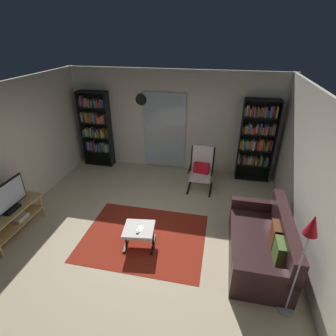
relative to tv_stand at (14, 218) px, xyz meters
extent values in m
plane|color=beige|center=(2.33, 0.39, -0.35)|extent=(7.02, 7.02, 0.00)
cube|color=silver|center=(2.33, 3.29, 0.95)|extent=(5.60, 0.06, 2.60)
cube|color=silver|center=(5.03, 0.39, 0.95)|extent=(0.06, 6.00, 2.60)
cube|color=silver|center=(2.12, 3.22, 0.70)|extent=(1.10, 0.01, 2.00)
cube|color=maroon|center=(2.35, 0.37, -0.35)|extent=(2.23, 1.72, 0.01)
cube|color=tan|center=(0.00, -0.02, 0.17)|extent=(0.41, 1.24, 0.02)
cube|color=tan|center=(0.00, -0.02, -0.11)|extent=(0.37, 1.18, 0.02)
cylinder|color=tan|center=(0.15, 0.55, -0.09)|extent=(0.05, 0.05, 0.51)
cylinder|color=tan|center=(-0.15, 0.55, -0.09)|extent=(0.05, 0.05, 0.51)
cube|color=silver|center=(0.00, 0.10, -0.06)|extent=(0.25, 0.28, 0.07)
cube|color=black|center=(0.00, -0.02, 0.21)|extent=(0.20, 0.32, 0.05)
cube|color=black|center=(0.00, -0.02, 0.48)|extent=(0.04, 0.85, 0.49)
cube|color=silver|center=(0.02, -0.02, 0.48)|extent=(0.01, 0.80, 0.44)
cube|color=black|center=(-0.12, 3.03, 0.67)|extent=(0.02, 0.30, 2.04)
cube|color=black|center=(0.65, 3.03, 0.67)|extent=(0.02, 0.30, 2.04)
cube|color=black|center=(0.27, 3.18, 0.67)|extent=(0.79, 0.02, 2.04)
cube|color=black|center=(0.27, 3.03, -0.33)|extent=(0.76, 0.28, 0.02)
cube|color=black|center=(0.27, 3.03, 0.06)|extent=(0.76, 0.28, 0.02)
cube|color=black|center=(0.27, 3.03, 0.47)|extent=(0.76, 0.28, 0.02)
cube|color=black|center=(0.27, 3.03, 0.87)|extent=(0.76, 0.28, 0.02)
cube|color=black|center=(0.27, 3.03, 1.28)|extent=(0.76, 0.28, 0.02)
cube|color=black|center=(0.27, 3.03, 1.67)|extent=(0.76, 0.28, 0.02)
cube|color=black|center=(-0.08, 3.05, 0.19)|extent=(0.04, 0.15, 0.24)
cube|color=#8E4695|center=(-0.04, 3.05, 0.19)|extent=(0.03, 0.16, 0.24)
cube|color=teal|center=(0.01, 3.03, 0.19)|extent=(0.04, 0.14, 0.24)
cube|color=#8E3A95|center=(0.06, 3.03, 0.17)|extent=(0.04, 0.11, 0.22)
cube|color=#923E8F|center=(0.11, 3.02, 0.20)|extent=(0.04, 0.17, 0.27)
cube|color=#559792|center=(0.16, 3.04, 0.16)|extent=(0.04, 0.10, 0.19)
cube|color=brown|center=(0.21, 3.02, 0.16)|extent=(0.04, 0.23, 0.19)
cube|color=beige|center=(0.25, 3.02, 0.17)|extent=(0.03, 0.15, 0.20)
cube|color=#27262D|center=(0.30, 3.04, 0.15)|extent=(0.03, 0.20, 0.18)
cube|color=#2A64B4|center=(0.34, 3.02, 0.19)|extent=(0.03, 0.24, 0.25)
cube|color=brown|center=(0.37, 3.04, 0.19)|extent=(0.03, 0.16, 0.26)
cube|color=brown|center=(0.40, 3.03, 0.19)|extent=(0.03, 0.16, 0.25)
cube|color=teal|center=(0.44, 3.03, 0.20)|extent=(0.03, 0.12, 0.26)
cube|color=teal|center=(0.47, 3.03, 0.19)|extent=(0.03, 0.20, 0.25)
cube|color=gold|center=(0.51, 3.03, 0.17)|extent=(0.02, 0.22, 0.21)
cube|color=beige|center=(0.55, 3.04, 0.17)|extent=(0.04, 0.22, 0.21)
cube|color=teal|center=(0.59, 3.04, 0.17)|extent=(0.03, 0.15, 0.21)
cube|color=#437C4E|center=(-0.08, 3.02, 0.57)|extent=(0.04, 0.19, 0.19)
cube|color=beige|center=(-0.03, 3.02, 0.59)|extent=(0.04, 0.12, 0.23)
cube|color=olive|center=(0.01, 3.04, 0.57)|extent=(0.03, 0.18, 0.20)
cube|color=slate|center=(0.05, 3.04, 0.58)|extent=(0.03, 0.19, 0.21)
cube|color=teal|center=(0.09, 3.04, 0.55)|extent=(0.03, 0.14, 0.15)
cube|color=gold|center=(0.14, 3.02, 0.60)|extent=(0.03, 0.18, 0.25)
cube|color=#26242F|center=(0.18, 3.03, 0.59)|extent=(0.03, 0.10, 0.23)
cube|color=#2A64A4|center=(0.21, 3.02, 0.58)|extent=(0.02, 0.21, 0.22)
cube|color=#9B913E|center=(0.25, 3.02, 0.55)|extent=(0.04, 0.15, 0.15)
cube|color=orange|center=(0.28, 3.05, 0.55)|extent=(0.02, 0.24, 0.15)
cube|color=purple|center=(0.33, 3.03, 0.58)|extent=(0.04, 0.16, 0.22)
cube|color=#417A52|center=(0.37, 3.02, 0.57)|extent=(0.03, 0.17, 0.19)
cube|color=#337B52|center=(0.41, 3.05, 0.56)|extent=(0.04, 0.17, 0.16)
cube|color=gold|center=(0.45, 3.03, 0.60)|extent=(0.02, 0.24, 0.25)
cube|color=orange|center=(0.49, 3.05, 0.56)|extent=(0.04, 0.18, 0.18)
cube|color=#944783|center=(0.53, 3.04, 0.56)|extent=(0.02, 0.17, 0.16)
cube|color=#33844F|center=(0.56, 3.04, 0.60)|extent=(0.02, 0.12, 0.26)
cube|color=olive|center=(0.60, 3.03, 0.57)|extent=(0.03, 0.10, 0.19)
cube|color=beige|center=(-0.09, 3.04, 1.01)|extent=(0.02, 0.17, 0.25)
cube|color=teal|center=(-0.05, 3.05, 0.98)|extent=(0.04, 0.17, 0.20)
cube|color=#2E241C|center=(-0.01, 3.03, 0.96)|extent=(0.03, 0.16, 0.15)
cube|color=gold|center=(0.03, 3.02, 1.01)|extent=(0.02, 0.15, 0.26)
cube|color=orange|center=(0.06, 3.02, 0.99)|extent=(0.02, 0.15, 0.21)
cube|color=#358A45|center=(0.10, 3.03, 1.01)|extent=(0.03, 0.16, 0.25)
cube|color=olive|center=(0.13, 3.04, 0.96)|extent=(0.03, 0.21, 0.17)
cube|color=#C73F39|center=(0.17, 3.04, 1.01)|extent=(0.03, 0.21, 0.27)
cube|color=teal|center=(0.21, 3.03, 1.00)|extent=(0.04, 0.10, 0.25)
cube|color=#AA9C2E|center=(0.25, 3.03, 1.00)|extent=(0.04, 0.13, 0.23)
cube|color=#598999|center=(0.29, 3.02, 1.01)|extent=(0.03, 0.23, 0.25)
cube|color=brown|center=(0.33, 3.05, 0.96)|extent=(0.04, 0.14, 0.16)
cube|color=#BF3D2D|center=(0.37, 3.03, 0.99)|extent=(0.03, 0.22, 0.22)
cube|color=gold|center=(0.41, 3.02, 0.96)|extent=(0.04, 0.19, 0.15)
cube|color=#91439A|center=(0.46, 3.04, 0.97)|extent=(0.03, 0.19, 0.18)
cube|color=orange|center=(0.51, 3.02, 0.99)|extent=(0.04, 0.19, 0.21)
cube|color=#8B3F86|center=(0.56, 3.05, 1.01)|extent=(0.04, 0.21, 0.25)
cube|color=brown|center=(0.60, 3.05, 0.96)|extent=(0.03, 0.13, 0.16)
cube|color=#974189|center=(-0.09, 3.02, 1.38)|extent=(0.03, 0.10, 0.18)
cube|color=#C7B0A0|center=(-0.05, 3.04, 1.42)|extent=(0.02, 0.14, 0.27)
cube|color=#903A82|center=(-0.01, 3.04, 1.41)|extent=(0.04, 0.18, 0.23)
cube|color=red|center=(0.04, 3.02, 1.37)|extent=(0.04, 0.15, 0.16)
cube|color=beige|center=(0.09, 3.02, 1.40)|extent=(0.02, 0.15, 0.22)
cube|color=beige|center=(0.12, 3.05, 1.38)|extent=(0.04, 0.12, 0.19)
cube|color=#AA9A34|center=(0.17, 3.05, 1.39)|extent=(0.03, 0.17, 0.19)
cube|color=red|center=(0.21, 3.02, 1.39)|extent=(0.04, 0.24, 0.21)
cube|color=#3468A2|center=(0.26, 3.04, 1.38)|extent=(0.04, 0.20, 0.18)
cube|color=#2F8041|center=(0.31, 3.04, 1.40)|extent=(0.03, 0.11, 0.22)
cube|color=#5A8FA5|center=(0.34, 3.04, 1.39)|extent=(0.02, 0.16, 0.21)
cube|color=#3C8253|center=(0.38, 3.02, 1.38)|extent=(0.04, 0.19, 0.18)
cube|color=#C83F30|center=(0.42, 3.03, 1.40)|extent=(0.02, 0.16, 0.23)
cube|color=red|center=(0.46, 3.03, 1.37)|extent=(0.03, 0.17, 0.16)
cube|color=#3D5AA5|center=(0.50, 3.04, 1.40)|extent=(0.03, 0.17, 0.23)
cube|color=#D63E31|center=(0.54, 3.03, 1.40)|extent=(0.02, 0.10, 0.23)
cube|color=#3C5CB3|center=(0.57, 3.04, 1.40)|extent=(0.04, 0.17, 0.22)
cube|color=black|center=(4.03, 3.04, 0.67)|extent=(0.02, 0.30, 2.04)
cube|color=black|center=(4.83, 3.04, 0.67)|extent=(0.02, 0.30, 2.04)
cube|color=black|center=(4.43, 3.18, 0.67)|extent=(0.82, 0.02, 2.04)
cube|color=black|center=(4.43, 3.04, -0.33)|extent=(0.79, 0.28, 0.02)
cube|color=black|center=(4.43, 3.04, 0.06)|extent=(0.79, 0.28, 0.02)
cube|color=black|center=(4.43, 3.04, 0.47)|extent=(0.79, 0.28, 0.02)
cube|color=black|center=(4.43, 3.04, 0.87)|extent=(0.79, 0.28, 0.02)
cube|color=black|center=(4.43, 3.04, 1.28)|extent=(0.79, 0.28, 0.02)
cube|color=black|center=(4.43, 3.04, 1.67)|extent=(0.79, 0.28, 0.02)
cube|color=#BCB89D|center=(4.07, 3.05, 0.20)|extent=(0.03, 0.20, 0.27)
cube|color=#933C83|center=(4.10, 3.06, 0.15)|extent=(0.03, 0.19, 0.16)
cube|color=#25212A|center=(4.14, 3.03, 0.18)|extent=(0.04, 0.12, 0.22)
cube|color=#417840|center=(4.18, 3.02, 0.16)|extent=(0.02, 0.18, 0.20)
cube|color=olive|center=(4.22, 3.05, 0.15)|extent=(0.04, 0.20, 0.18)
cube|color=red|center=(4.27, 3.06, 0.15)|extent=(0.03, 0.22, 0.16)
cube|color=#BBBBA4|center=(4.31, 3.05, 0.14)|extent=(0.04, 0.18, 0.15)
cube|color=beige|center=(4.36, 3.04, 0.16)|extent=(0.04, 0.15, 0.19)
cube|color=#417E53|center=(4.41, 3.04, 0.16)|extent=(0.04, 0.19, 0.19)
cube|color=red|center=(4.45, 3.06, 0.16)|extent=(0.03, 0.11, 0.19)
cube|color=gold|center=(4.49, 3.06, 0.15)|extent=(0.04, 0.20, 0.17)
cube|color=brown|center=(4.53, 3.03, 0.15)|extent=(0.02, 0.12, 0.17)
cube|color=#3C8141|center=(4.57, 3.03, 0.14)|extent=(0.04, 0.16, 0.15)
cube|color=#BBBAA5|center=(4.61, 3.04, 0.19)|extent=(0.02, 0.19, 0.25)
cube|color=#979936|center=(4.64, 3.05, 0.15)|extent=(0.03, 0.11, 0.18)
cube|color=#202F1C|center=(4.68, 3.03, 0.15)|extent=(0.03, 0.19, 0.16)
cube|color=#3E8A4F|center=(4.72, 3.04, 0.16)|extent=(0.02, 0.22, 0.18)
cube|color=#C1B0AE|center=(4.75, 3.03, 0.17)|extent=(0.03, 0.12, 0.21)
cube|color=#2B59A9|center=(4.78, 3.06, 0.15)|extent=(0.03, 0.11, 0.17)
cube|color=gold|center=(4.07, 3.03, 0.58)|extent=(0.04, 0.15, 0.21)
cube|color=gold|center=(4.12, 3.03, 0.59)|extent=(0.02, 0.21, 0.24)
cube|color=#3B64B9|center=(4.15, 3.03, 0.58)|extent=(0.03, 0.24, 0.22)
cube|color=teal|center=(4.19, 3.06, 0.58)|extent=(0.03, 0.18, 0.21)
cube|color=gold|center=(4.22, 3.03, 0.58)|extent=(0.03, 0.12, 0.22)
cube|color=teal|center=(4.26, 3.06, 0.57)|extent=(0.04, 0.16, 0.19)
cube|color=orange|center=(4.32, 3.02, 0.59)|extent=(0.04, 0.11, 0.23)
cube|color=beige|center=(4.37, 3.03, 0.59)|extent=(0.04, 0.23, 0.23)
cube|color=#3E5BB6|center=(4.42, 3.06, 0.58)|extent=(0.04, 0.10, 0.21)
cube|color=#C03635|center=(4.47, 3.04, 0.57)|extent=(0.03, 0.17, 0.20)
cube|color=orange|center=(4.52, 3.06, 0.60)|extent=(0.04, 0.24, 0.26)
cube|color=orange|center=(4.57, 3.02, 0.61)|extent=(0.04, 0.10, 0.26)
cube|color=brown|center=(4.61, 3.04, 0.59)|extent=(0.04, 0.19, 0.22)
cube|color=#2B7B43|center=(4.65, 3.05, 0.55)|extent=(0.04, 0.20, 0.15)
cube|color=#9D9B33|center=(4.69, 3.06, 0.59)|extent=(0.03, 0.21, 0.23)
cube|color=red|center=(4.74, 3.06, 0.60)|extent=(0.04, 0.11, 0.25)
cube|color=#9B468F|center=(4.79, 3.04, 0.60)|extent=(0.03, 0.12, 0.24)
cube|color=#C03435|center=(4.07, 3.06, 0.96)|extent=(0.04, 0.18, 0.16)
cube|color=olive|center=(4.12, 3.03, 0.97)|extent=(0.03, 0.21, 0.18)
cube|color=gold|center=(4.16, 3.04, 0.97)|extent=(0.03, 0.19, 0.19)
cube|color=#2F68B6|center=(4.21, 3.02, 1.00)|extent=(0.04, 0.15, 0.24)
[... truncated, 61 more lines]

